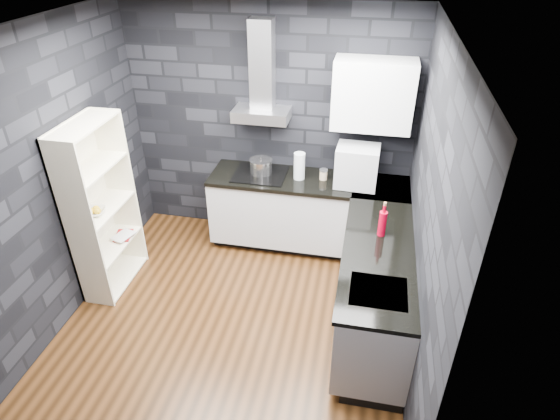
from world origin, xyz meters
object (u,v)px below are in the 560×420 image
(glass_vase, at_px, (299,166))
(utensil_crock, at_px, (345,173))
(storage_jar, at_px, (323,175))
(red_bottle, at_px, (382,224))
(pot, at_px, (261,167))
(bookshelf, at_px, (102,209))
(fruit_bowl, at_px, (95,212))
(appliance_garage, at_px, (357,166))

(glass_vase, height_order, utensil_crock, glass_vase)
(storage_jar, relative_size, red_bottle, 0.43)
(red_bottle, bearing_deg, glass_vase, 134.42)
(pot, bearing_deg, bookshelf, -142.49)
(glass_vase, xyz_separation_m, storage_jar, (0.26, 0.03, -0.10))
(fruit_bowl, bearing_deg, storage_jar, 29.41)
(pot, height_order, glass_vase, glass_vase)
(glass_vase, distance_m, fruit_bowl, 2.14)
(appliance_garage, relative_size, fruit_bowl, 2.17)
(storage_jar, height_order, fruit_bowl, storage_jar)
(glass_vase, xyz_separation_m, appliance_garage, (0.62, -0.03, 0.07))
(glass_vase, height_order, appliance_garage, appliance_garage)
(utensil_crock, bearing_deg, storage_jar, -165.21)
(pot, distance_m, red_bottle, 1.65)
(glass_vase, relative_size, utensil_crock, 2.40)
(pot, height_order, fruit_bowl, pot)
(utensil_crock, height_order, red_bottle, red_bottle)
(bookshelf, bearing_deg, red_bottle, 19.52)
(red_bottle, bearing_deg, storage_jar, 123.92)
(storage_jar, xyz_separation_m, fruit_bowl, (-2.08, -1.17, -0.01))
(glass_vase, height_order, red_bottle, glass_vase)
(utensil_crock, distance_m, bookshelf, 2.57)
(pot, height_order, utensil_crock, pot)
(glass_vase, bearing_deg, red_bottle, -45.58)
(red_bottle, bearing_deg, bookshelf, -177.93)
(glass_vase, height_order, fruit_bowl, glass_vase)
(glass_vase, bearing_deg, bookshelf, -150.48)
(pot, xyz_separation_m, appliance_garage, (1.06, -0.06, 0.14))
(bookshelf, bearing_deg, pot, 54.95)
(fruit_bowl, bearing_deg, glass_vase, 32.15)
(pot, bearing_deg, storage_jar, 0.23)
(pot, distance_m, appliance_garage, 1.07)
(utensil_crock, relative_size, bookshelf, 0.07)
(storage_jar, bearing_deg, fruit_bowl, -150.59)
(fruit_bowl, bearing_deg, bookshelf, 90.00)
(bookshelf, bearing_deg, storage_jar, 44.43)
(pot, relative_size, utensil_crock, 1.96)
(appliance_garage, distance_m, bookshelf, 2.64)
(bookshelf, bearing_deg, glass_vase, 46.96)
(storage_jar, height_order, red_bottle, red_bottle)
(glass_vase, distance_m, bookshelf, 2.09)
(pot, relative_size, bookshelf, 0.14)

